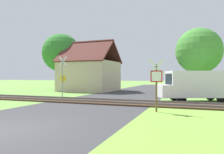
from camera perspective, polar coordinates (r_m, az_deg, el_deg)
name	(u,v)px	position (r m, az deg, el deg)	size (l,w,h in m)	color
ground_plane	(4,130)	(8.56, -26.48, -12.36)	(160.00, 160.00, 0.00)	#6B9942
road_asphalt	(41,119)	(10.01, -18.00, -10.49)	(7.47, 80.00, 0.01)	#38383A
rail_track	(101,102)	(15.58, -3.01, -6.43)	(60.00, 2.60, 0.22)	#422D1E
stop_sign_near	(156,81)	(11.56, 11.52, -0.94)	(0.87, 0.21, 2.77)	brown
crossing_sign_far	(63,75)	(20.03, -12.79, 0.57)	(0.88, 0.15, 3.65)	#9E9EA5
house	(90,75)	(27.90, -5.84, 0.60)	(6.77, 6.66, 6.38)	#C6B293
tree_right	(199,51)	(22.86, 21.71, 6.34)	(4.42, 4.42, 6.53)	#513823
tree_left	(61,53)	(30.91, -13.09, 6.16)	(5.20, 5.20, 7.68)	#513823
mail_truck	(194,85)	(17.07, 20.73, -1.89)	(5.23, 3.61, 2.24)	white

